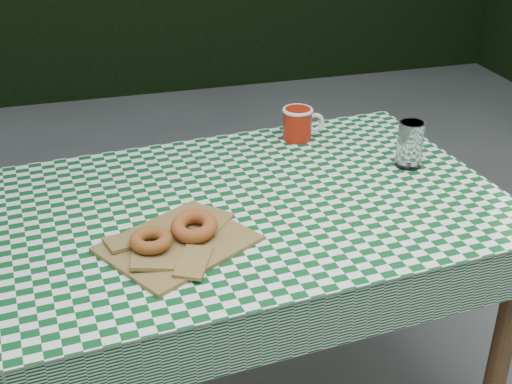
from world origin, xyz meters
TOP-DOWN VIEW (x-y plane):
  - table at (0.18, -0.15)m, footprint 1.37×0.98m
  - tablecloth at (0.18, -0.15)m, footprint 1.39×1.00m
  - paper_bag at (-0.05, -0.32)m, footprint 0.41×0.39m
  - bagel_front at (-0.11, -0.33)m, footprint 0.11×0.11m
  - bagel_back at (-0.00, -0.30)m, footprint 0.15×0.15m
  - coffee_mug at (0.43, 0.20)m, footprint 0.19×0.19m
  - drinking_glass at (0.68, -0.07)m, footprint 0.08×0.08m

SIDE VIEW (x-z plane):
  - table at x=0.18m, z-range 0.00..0.75m
  - tablecloth at x=0.18m, z-range 0.75..0.76m
  - paper_bag at x=-0.05m, z-range 0.76..0.77m
  - bagel_front at x=-0.11m, z-range 0.77..0.80m
  - bagel_back at x=0.00m, z-range 0.77..0.81m
  - coffee_mug at x=0.43m, z-range 0.76..0.86m
  - drinking_glass at x=0.68m, z-range 0.76..0.89m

